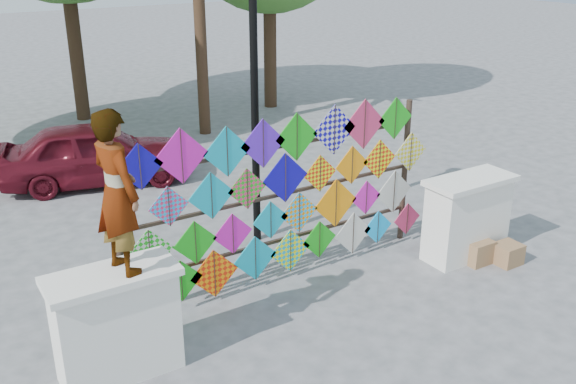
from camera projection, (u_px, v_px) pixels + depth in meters
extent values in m
plane|color=gray|center=(311.00, 298.00, 8.72)|extent=(80.00, 80.00, 0.00)
cube|color=white|center=(117.00, 327.00, 7.01)|extent=(1.30, 0.55, 1.20)
cube|color=white|center=(111.00, 276.00, 6.78)|extent=(1.40, 0.65, 0.08)
cube|color=white|center=(467.00, 220.00, 9.68)|extent=(1.30, 0.55, 1.20)
cube|color=white|center=(471.00, 180.00, 9.44)|extent=(1.40, 0.65, 0.08)
cylinder|color=#30221A|center=(118.00, 240.00, 7.79)|extent=(0.09, 0.09, 2.30)
cylinder|color=#30221A|center=(404.00, 172.00, 10.07)|extent=(0.09, 0.09, 2.30)
cube|color=#30221A|center=(280.00, 240.00, 9.15)|extent=(4.60, 0.04, 0.04)
cube|color=#30221A|center=(280.00, 195.00, 8.89)|extent=(4.60, 0.04, 0.04)
cube|color=#30221A|center=(279.00, 147.00, 8.63)|extent=(4.60, 0.04, 0.04)
cube|color=#0F06A2|center=(140.00, 167.00, 7.58)|extent=(0.59, 0.01, 0.59)
cube|color=#30221A|center=(140.00, 167.00, 7.57)|extent=(0.01, 0.01, 0.58)
cube|color=#D914AD|center=(181.00, 156.00, 7.83)|extent=(0.72, 0.01, 0.72)
cube|color=#30221A|center=(182.00, 156.00, 7.82)|extent=(0.01, 0.01, 0.71)
cube|color=#0BA2BD|center=(227.00, 152.00, 8.15)|extent=(0.68, 0.01, 0.68)
cube|color=#30221A|center=(227.00, 152.00, 8.14)|extent=(0.01, 0.01, 0.66)
cube|color=#571CD4|center=(263.00, 144.00, 8.41)|extent=(0.68, 0.01, 0.68)
cube|color=#30221A|center=(263.00, 144.00, 8.40)|extent=(0.01, 0.01, 0.66)
cube|color=#15AD17|center=(297.00, 137.00, 8.66)|extent=(0.68, 0.01, 0.68)
cube|color=#30221A|center=(297.00, 137.00, 8.65)|extent=(0.01, 0.01, 0.66)
cube|color=#0F06A2|center=(334.00, 130.00, 8.97)|extent=(0.73, 0.01, 0.73)
cube|color=#30221A|center=(335.00, 130.00, 8.96)|extent=(0.01, 0.01, 0.72)
cube|color=#CA2B5A|center=(364.00, 124.00, 9.24)|extent=(0.75, 0.01, 0.75)
cube|color=#30221A|center=(365.00, 124.00, 9.23)|extent=(0.01, 0.01, 0.73)
cube|color=#15AD17|center=(395.00, 118.00, 9.52)|extent=(0.64, 0.01, 0.64)
cube|color=#30221A|center=(396.00, 119.00, 9.51)|extent=(0.01, 0.01, 0.63)
cube|color=#0BA7FB|center=(169.00, 206.00, 7.90)|extent=(0.54, 0.01, 0.54)
cube|color=#30221A|center=(169.00, 207.00, 7.90)|extent=(0.01, 0.01, 0.53)
cube|color=#0BA2BD|center=(211.00, 196.00, 8.19)|extent=(0.65, 0.01, 0.65)
cube|color=#30221A|center=(212.00, 196.00, 8.18)|extent=(0.01, 0.01, 0.64)
cube|color=#15AD17|center=(247.00, 189.00, 8.45)|extent=(0.58, 0.01, 0.58)
cube|color=#30221A|center=(248.00, 189.00, 8.44)|extent=(0.01, 0.01, 0.57)
cube|color=#0F06A2|center=(285.00, 178.00, 8.73)|extent=(0.72, 0.01, 0.72)
cube|color=#30221A|center=(286.00, 178.00, 8.72)|extent=(0.01, 0.01, 0.70)
cube|color=red|center=(320.00, 173.00, 9.03)|extent=(0.55, 0.01, 0.55)
cube|color=#30221A|center=(321.00, 174.00, 9.02)|extent=(0.01, 0.01, 0.54)
cube|color=orange|center=(352.00, 165.00, 9.30)|extent=(0.58, 0.01, 0.58)
cube|color=#30221A|center=(352.00, 165.00, 9.29)|extent=(0.01, 0.01, 0.57)
cube|color=red|center=(379.00, 159.00, 9.56)|extent=(0.61, 0.01, 0.61)
cube|color=#30221A|center=(380.00, 160.00, 9.55)|extent=(0.01, 0.01, 0.60)
cube|color=silver|center=(410.00, 152.00, 9.86)|extent=(0.63, 0.01, 0.63)
cube|color=#30221A|center=(411.00, 152.00, 9.85)|extent=(0.01, 0.01, 0.61)
cube|color=silver|center=(150.00, 253.00, 7.92)|extent=(0.64, 0.01, 0.64)
cube|color=#30221A|center=(150.00, 253.00, 7.91)|extent=(0.01, 0.01, 0.63)
cube|color=#15AD17|center=(195.00, 243.00, 8.23)|extent=(0.61, 0.01, 0.61)
cube|color=#30221A|center=(196.00, 243.00, 8.22)|extent=(0.01, 0.01, 0.60)
cube|color=#D914AD|center=(233.00, 234.00, 8.50)|extent=(0.59, 0.01, 0.59)
cube|color=#30221A|center=(233.00, 234.00, 8.49)|extent=(0.01, 0.01, 0.58)
cube|color=#0BA2BD|center=(271.00, 220.00, 8.77)|extent=(0.56, 0.01, 0.56)
cube|color=#30221A|center=(271.00, 220.00, 8.76)|extent=(0.01, 0.01, 0.55)
cube|color=orange|center=(299.00, 212.00, 9.00)|extent=(0.62, 0.01, 0.62)
cube|color=#30221A|center=(300.00, 213.00, 8.99)|extent=(0.01, 0.01, 0.60)
cube|color=orange|center=(336.00, 203.00, 9.31)|extent=(0.75, 0.01, 0.75)
cube|color=#30221A|center=(336.00, 203.00, 9.30)|extent=(0.01, 0.01, 0.74)
cube|color=#D914AD|center=(366.00, 198.00, 9.60)|extent=(0.54, 0.01, 0.54)
cube|color=#30221A|center=(367.00, 198.00, 9.59)|extent=(0.01, 0.01, 0.53)
cube|color=silver|center=(394.00, 192.00, 9.88)|extent=(0.69, 0.01, 0.69)
cube|color=#30221A|center=(394.00, 192.00, 9.87)|extent=(0.01, 0.01, 0.68)
cube|color=#15AD17|center=(181.00, 281.00, 8.25)|extent=(0.60, 0.01, 0.60)
cube|color=#30221A|center=(182.00, 281.00, 8.24)|extent=(0.01, 0.01, 0.59)
cube|color=red|center=(214.00, 274.00, 8.50)|extent=(0.71, 0.01, 0.71)
cube|color=#30221A|center=(215.00, 274.00, 8.49)|extent=(0.01, 0.01, 0.69)
cube|color=#0BA2BD|center=(255.00, 258.00, 8.79)|extent=(0.67, 0.01, 0.67)
cube|color=#30221A|center=(256.00, 259.00, 8.78)|extent=(0.01, 0.01, 0.66)
cube|color=#F9FF0A|center=(290.00, 251.00, 9.08)|extent=(0.66, 0.01, 0.66)
cube|color=#30221A|center=(291.00, 251.00, 9.07)|extent=(0.01, 0.01, 0.65)
cube|color=#15AD17|center=(319.00, 239.00, 9.31)|extent=(0.58, 0.01, 0.58)
cube|color=#30221A|center=(320.00, 240.00, 9.30)|extent=(0.01, 0.01, 0.57)
cube|color=silver|center=(353.00, 233.00, 9.63)|extent=(0.68, 0.01, 0.68)
cube|color=#30221A|center=(353.00, 233.00, 9.62)|extent=(0.01, 0.01, 0.66)
cube|color=#0BA7FB|center=(378.00, 227.00, 9.88)|extent=(0.54, 0.01, 0.54)
cube|color=#30221A|center=(378.00, 227.00, 9.87)|extent=(0.01, 0.01, 0.53)
cube|color=#CA2B5A|center=(407.00, 219.00, 10.17)|extent=(0.53, 0.01, 0.53)
cube|color=#30221A|center=(407.00, 219.00, 10.16)|extent=(0.01, 0.01, 0.52)
cylinder|color=#432E1C|center=(75.00, 42.00, 16.62)|extent=(0.36, 0.36, 4.12)
cylinder|color=#432E1C|center=(270.00, 44.00, 18.01)|extent=(0.36, 0.36, 3.58)
cylinder|color=#432E1C|center=(200.00, 21.00, 15.09)|extent=(0.28, 0.28, 5.50)
imported|color=#99999E|center=(117.00, 192.00, 6.51)|extent=(0.55, 0.72, 1.76)
imported|color=#560E1A|center=(95.00, 153.00, 12.62)|extent=(3.91, 2.35, 1.25)
cylinder|color=black|center=(255.00, 113.00, 9.67)|extent=(0.12, 0.12, 4.20)
cube|color=#926846|center=(477.00, 251.00, 9.63)|extent=(0.41, 0.36, 0.36)
cube|color=#926846|center=(508.00, 254.00, 9.61)|extent=(0.38, 0.35, 0.32)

